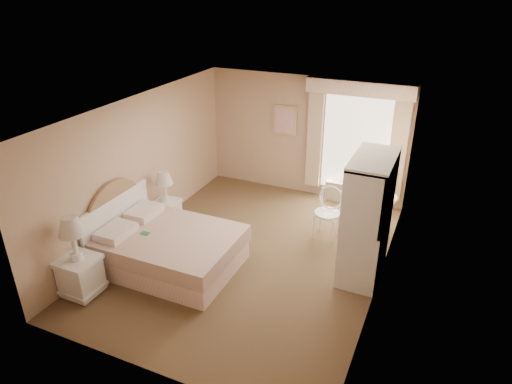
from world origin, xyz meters
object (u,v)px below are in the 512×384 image
at_px(bed, 166,247).
at_px(nightstand_near, 79,267).
at_px(armoire, 367,227).
at_px(cafe_chair, 329,208).
at_px(nightstand_far, 166,206).
at_px(round_table, 378,207).

xyz_separation_m(bed, nightstand_near, (-0.72, -1.12, 0.14)).
bearing_deg(bed, armoire, 20.55).
bearing_deg(nightstand_near, cafe_chair, 47.52).
relative_size(nightstand_near, armoire, 0.65).
bearing_deg(nightstand_near, nightstand_far, 90.00).
bearing_deg(armoire, nightstand_far, -179.88).
bearing_deg(cafe_chair, bed, -132.95).
height_order(bed, cafe_chair, bed).
bearing_deg(round_table, armoire, -87.56).
xyz_separation_m(nightstand_near, armoire, (3.65, 2.22, 0.33)).
bearing_deg(cafe_chair, round_table, 42.82).
bearing_deg(round_table, cafe_chair, -141.24).
distance_m(nightstand_far, cafe_chair, 2.97).
xyz_separation_m(cafe_chair, armoire, (0.82, -0.87, 0.27)).
bearing_deg(nightstand_near, round_table, 45.88).
bearing_deg(cafe_chair, nightstand_near, -128.42).
height_order(nightstand_near, armoire, armoire).
distance_m(cafe_chair, armoire, 1.23).
distance_m(nightstand_near, round_table, 5.16).
relative_size(nightstand_far, cafe_chair, 1.15).
xyz_separation_m(nightstand_near, nightstand_far, (0.00, 2.22, -0.07)).
relative_size(bed, cafe_chair, 2.24).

